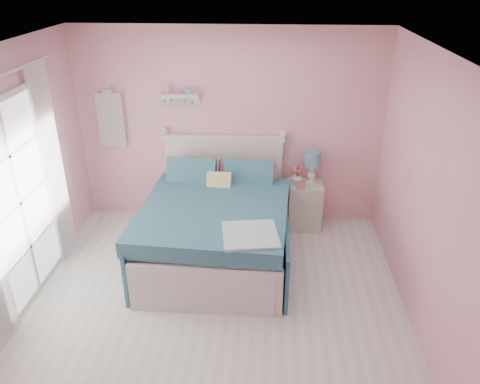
# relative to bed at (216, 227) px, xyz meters

# --- Properties ---
(floor) EXTENTS (4.50, 4.50, 0.00)m
(floor) POSITION_rel_bed_xyz_m (0.07, -1.20, -0.41)
(floor) COLOR beige
(floor) RESTS_ON ground
(room_shell) EXTENTS (4.50, 4.50, 4.50)m
(room_shell) POSITION_rel_bed_xyz_m (0.07, -1.20, 1.17)
(room_shell) COLOR pink
(room_shell) RESTS_ON floor
(bed) EXTENTS (1.76, 2.14, 1.22)m
(bed) POSITION_rel_bed_xyz_m (0.00, 0.00, 0.00)
(bed) COLOR silver
(bed) RESTS_ON floor
(nightstand) EXTENTS (0.44, 0.43, 0.63)m
(nightstand) POSITION_rel_bed_xyz_m (1.11, 0.82, -0.09)
(nightstand) COLOR beige
(nightstand) RESTS_ON floor
(table_lamp) EXTENTS (0.22, 0.22, 0.45)m
(table_lamp) POSITION_rel_bed_xyz_m (1.17, 0.86, 0.54)
(table_lamp) COLOR white
(table_lamp) RESTS_ON nightstand
(vase) EXTENTS (0.19, 0.19, 0.16)m
(vase) POSITION_rel_bed_xyz_m (0.98, 0.83, 0.31)
(vase) COLOR silver
(vase) RESTS_ON nightstand
(teacup) EXTENTS (0.14, 0.14, 0.09)m
(teacup) POSITION_rel_bed_xyz_m (1.03, 0.68, 0.27)
(teacup) COLOR pink
(teacup) RESTS_ON nightstand
(roses) EXTENTS (0.14, 0.11, 0.12)m
(roses) POSITION_rel_bed_xyz_m (0.98, 0.82, 0.43)
(roses) COLOR #D4485B
(roses) RESTS_ON vase
(wall_shelf) EXTENTS (0.50, 0.15, 0.25)m
(wall_shelf) POSITION_rel_bed_xyz_m (-0.55, 0.99, 1.32)
(wall_shelf) COLOR silver
(wall_shelf) RESTS_ON room_shell
(hanging_dress) EXTENTS (0.34, 0.03, 0.72)m
(hanging_dress) POSITION_rel_bed_xyz_m (-1.48, 0.98, 0.99)
(hanging_dress) COLOR white
(hanging_dress) RESTS_ON room_shell
(french_door) EXTENTS (0.04, 1.32, 2.16)m
(french_door) POSITION_rel_bed_xyz_m (-1.90, -0.80, 0.66)
(french_door) COLOR silver
(french_door) RESTS_ON floor
(curtain_far) EXTENTS (0.04, 0.40, 2.32)m
(curtain_far) POSITION_rel_bed_xyz_m (-1.84, -0.05, 0.77)
(curtain_far) COLOR white
(curtain_far) RESTS_ON floor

